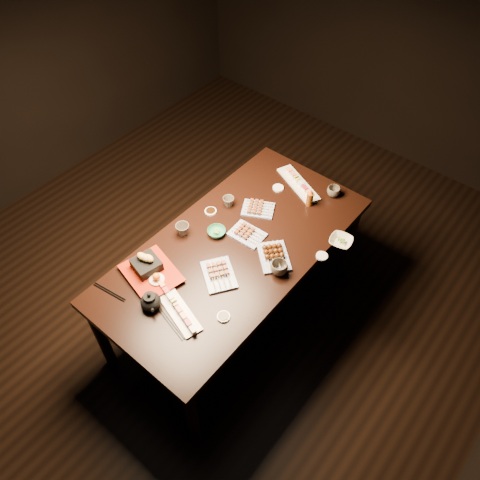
{
  "coord_description": "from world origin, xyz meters",
  "views": [
    {
      "loc": [
        1.48,
        -1.32,
        2.96
      ],
      "look_at": [
        0.28,
        0.13,
        0.77
      ],
      "focal_mm": 35.0,
      "sensor_mm": 36.0,
      "label": 1
    }
  ],
  "objects_px": {
    "yakitori_plate_left": "(258,207)",
    "teacup_far_right": "(333,192)",
    "sushi_platter_near": "(177,307)",
    "condiment_bottle": "(310,197)",
    "teapot": "(150,300)",
    "yakitori_plate_right": "(219,273)",
    "teacup_mid_right": "(279,268)",
    "edamame_bowl_green": "(217,232)",
    "teacup_far_left": "(228,202)",
    "sushi_platter_far": "(299,182)",
    "tempura_tray": "(150,269)",
    "yakitori_plate_center": "(247,232)",
    "dining_table": "(235,282)",
    "teacup_near_left": "(183,230)",
    "edamame_bowl_cream": "(341,241)"
  },
  "relations": [
    {
      "from": "sushi_platter_far",
      "to": "yakitori_plate_center",
      "type": "height_order",
      "value": "yakitori_plate_center"
    },
    {
      "from": "yakitori_plate_left",
      "to": "teacup_near_left",
      "type": "bearing_deg",
      "value": -144.49
    },
    {
      "from": "sushi_platter_near",
      "to": "yakitori_plate_right",
      "type": "relative_size",
      "value": 1.61
    },
    {
      "from": "tempura_tray",
      "to": "teapot",
      "type": "distance_m",
      "value": 0.21
    },
    {
      "from": "yakitori_plate_right",
      "to": "tempura_tray",
      "type": "bearing_deg",
      "value": -106.28
    },
    {
      "from": "edamame_bowl_green",
      "to": "condiment_bottle",
      "type": "height_order",
      "value": "condiment_bottle"
    },
    {
      "from": "sushi_platter_far",
      "to": "yakitori_plate_right",
      "type": "relative_size",
      "value": 1.68
    },
    {
      "from": "dining_table",
      "to": "yakitori_plate_left",
      "type": "relative_size",
      "value": 8.79
    },
    {
      "from": "sushi_platter_near",
      "to": "teacup_near_left",
      "type": "xyz_separation_m",
      "value": [
        -0.37,
        0.42,
        0.02
      ]
    },
    {
      "from": "dining_table",
      "to": "teacup_mid_right",
      "type": "bearing_deg",
      "value": 16.58
    },
    {
      "from": "sushi_platter_near",
      "to": "sushi_platter_far",
      "type": "relative_size",
      "value": 0.96
    },
    {
      "from": "dining_table",
      "to": "sushi_platter_far",
      "type": "height_order",
      "value": "sushi_platter_far"
    },
    {
      "from": "sushi_platter_far",
      "to": "tempura_tray",
      "type": "distance_m",
      "value": 1.21
    },
    {
      "from": "condiment_bottle",
      "to": "teacup_far_left",
      "type": "bearing_deg",
      "value": -139.43
    },
    {
      "from": "sushi_platter_far",
      "to": "teacup_far_left",
      "type": "xyz_separation_m",
      "value": [
        -0.24,
        -0.46,
        0.01
      ]
    },
    {
      "from": "yakitori_plate_center",
      "to": "sushi_platter_far",
      "type": "bearing_deg",
      "value": 89.09
    },
    {
      "from": "teapot",
      "to": "condiment_bottle",
      "type": "distance_m",
      "value": 1.24
    },
    {
      "from": "yakitori_plate_center",
      "to": "edamame_bowl_green",
      "type": "height_order",
      "value": "yakitori_plate_center"
    },
    {
      "from": "sushi_platter_far",
      "to": "edamame_bowl_green",
      "type": "distance_m",
      "value": 0.72
    },
    {
      "from": "teacup_far_left",
      "to": "condiment_bottle",
      "type": "distance_m",
      "value": 0.54
    },
    {
      "from": "teacup_far_left",
      "to": "teapot",
      "type": "distance_m",
      "value": 0.89
    },
    {
      "from": "sushi_platter_far",
      "to": "yakitori_plate_center",
      "type": "relative_size",
      "value": 1.87
    },
    {
      "from": "dining_table",
      "to": "sushi_platter_near",
      "type": "height_order",
      "value": "sushi_platter_near"
    },
    {
      "from": "dining_table",
      "to": "yakitori_plate_left",
      "type": "height_order",
      "value": "yakitori_plate_left"
    },
    {
      "from": "edamame_bowl_green",
      "to": "teacup_far_right",
      "type": "height_order",
      "value": "teacup_far_right"
    },
    {
      "from": "teacup_mid_right",
      "to": "teacup_far_left",
      "type": "bearing_deg",
      "value": 158.37
    },
    {
      "from": "yakitori_plate_center",
      "to": "teacup_mid_right",
      "type": "distance_m",
      "value": 0.34
    },
    {
      "from": "dining_table",
      "to": "sushi_platter_far",
      "type": "xyz_separation_m",
      "value": [
        -0.02,
        0.71,
        0.4
      ]
    },
    {
      "from": "teacup_near_left",
      "to": "teacup_far_left",
      "type": "height_order",
      "value": "teacup_near_left"
    },
    {
      "from": "edamame_bowl_green",
      "to": "teacup_mid_right",
      "type": "distance_m",
      "value": 0.48
    },
    {
      "from": "yakitori_plate_left",
      "to": "edamame_bowl_green",
      "type": "bearing_deg",
      "value": -130.02
    },
    {
      "from": "edamame_bowl_green",
      "to": "teacup_far_right",
      "type": "relative_size",
      "value": 1.33
    },
    {
      "from": "sushi_platter_far",
      "to": "yakitori_plate_right",
      "type": "xyz_separation_m",
      "value": [
        0.09,
        -0.94,
        0.01
      ]
    },
    {
      "from": "condiment_bottle",
      "to": "teacup_near_left",
      "type": "bearing_deg",
      "value": -122.54
    },
    {
      "from": "sushi_platter_near",
      "to": "teacup_far_left",
      "type": "distance_m",
      "value": 0.86
    },
    {
      "from": "edamame_bowl_cream",
      "to": "teacup_near_left",
      "type": "bearing_deg",
      "value": -144.67
    },
    {
      "from": "sushi_platter_near",
      "to": "teacup_far_right",
      "type": "xyz_separation_m",
      "value": [
        0.17,
        1.32,
        0.01
      ]
    },
    {
      "from": "sushi_platter_far",
      "to": "teacup_near_left",
      "type": "distance_m",
      "value": 0.89
    },
    {
      "from": "yakitori_plate_center",
      "to": "teacup_near_left",
      "type": "relative_size",
      "value": 2.46
    },
    {
      "from": "teacup_near_left",
      "to": "yakitori_plate_left",
      "type": "bearing_deg",
      "value": 63.67
    },
    {
      "from": "sushi_platter_far",
      "to": "teacup_far_right",
      "type": "bearing_deg",
      "value": -141.8
    },
    {
      "from": "edamame_bowl_green",
      "to": "teapot",
      "type": "bearing_deg",
      "value": -83.01
    },
    {
      "from": "sushi_platter_far",
      "to": "teacup_mid_right",
      "type": "xyz_separation_m",
      "value": [
        0.35,
        -0.69,
        0.02
      ]
    },
    {
      "from": "yakitori_plate_center",
      "to": "tempura_tray",
      "type": "bearing_deg",
      "value": -114.03
    },
    {
      "from": "sushi_platter_near",
      "to": "condiment_bottle",
      "type": "height_order",
      "value": "condiment_bottle"
    },
    {
      "from": "teacup_mid_right",
      "to": "yakitori_plate_right",
      "type": "bearing_deg",
      "value": -136.12
    },
    {
      "from": "edamame_bowl_green",
      "to": "tempura_tray",
      "type": "height_order",
      "value": "tempura_tray"
    },
    {
      "from": "yakitori_plate_left",
      "to": "teacup_far_right",
      "type": "height_order",
      "value": "teacup_far_right"
    },
    {
      "from": "edamame_bowl_cream",
      "to": "teacup_far_left",
      "type": "height_order",
      "value": "teacup_far_left"
    },
    {
      "from": "yakitori_plate_left",
      "to": "teacup_far_right",
      "type": "relative_size",
      "value": 2.35
    }
  ]
}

